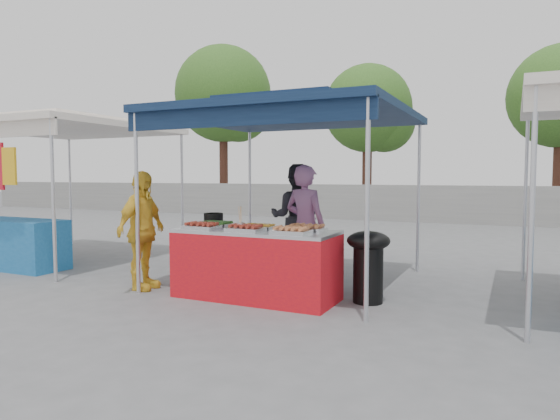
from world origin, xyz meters
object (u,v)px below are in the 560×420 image
at_px(wok_burner, 368,260).
at_px(customer_person, 142,230).
at_px(vendor_table, 256,264).
at_px(vendor_woman, 305,226).
at_px(helper_man, 296,217).
at_px(cooking_pot, 213,219).

distance_m(wok_burner, customer_person, 2.98).
relative_size(vendor_table, customer_person, 1.27).
relative_size(vendor_woman, helper_man, 0.98).
xyz_separation_m(helper_man, customer_person, (-1.32, -2.11, -0.06)).
xyz_separation_m(vendor_table, vendor_woman, (0.30, 0.87, 0.41)).
distance_m(wok_burner, vendor_woman, 1.16).
bearing_deg(wok_burner, vendor_woman, 159.49).
bearing_deg(vendor_woman, cooking_pot, 34.99).
bearing_deg(helper_man, wok_burner, 120.56).
xyz_separation_m(cooking_pot, helper_man, (0.57, 1.52, -0.08)).
distance_m(vendor_woman, helper_man, 1.19).
xyz_separation_m(cooking_pot, vendor_woman, (1.15, 0.49, -0.10)).
height_order(vendor_table, customer_person, customer_person).
xyz_separation_m(wok_burner, helper_man, (-1.59, 1.51, 0.34)).
bearing_deg(vendor_table, cooking_pot, 156.12).
bearing_deg(helper_man, customer_person, 42.09).
height_order(wok_burner, helper_man, helper_man).
xyz_separation_m(vendor_woman, customer_person, (-1.90, -1.08, -0.04)).
height_order(cooking_pot, vendor_woman, vendor_woman).
relative_size(cooking_pot, vendor_woman, 0.16).
bearing_deg(vendor_table, helper_man, 98.56).
distance_m(vendor_table, customer_person, 1.65).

